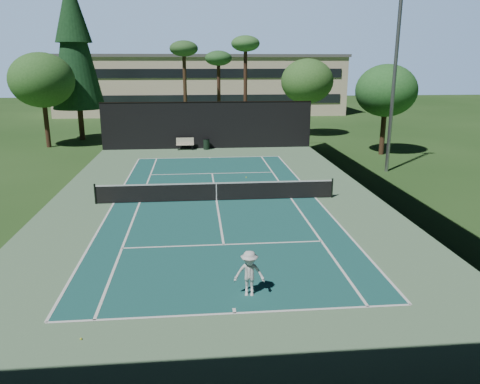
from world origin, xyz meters
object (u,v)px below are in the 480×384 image
(tennis_ball_d, at_px, (131,186))
(player, at_px, (249,273))
(tennis_ball_a, at_px, (81,339))
(tennis_ball_b, at_px, (205,188))
(tennis_net, at_px, (216,191))
(trash_bin, at_px, (206,144))
(tennis_ball_c, at_px, (246,177))
(park_bench, at_px, (185,143))

(tennis_ball_d, bearing_deg, player, -68.64)
(tennis_ball_a, relative_size, tennis_ball_b, 1.03)
(tennis_net, relative_size, tennis_ball_d, 221.90)
(tennis_ball_a, relative_size, trash_bin, 0.07)
(tennis_net, distance_m, tennis_ball_c, 5.46)
(park_bench, bearing_deg, trash_bin, -1.32)
(tennis_ball_b, relative_size, trash_bin, 0.07)
(trash_bin, bearing_deg, tennis_ball_a, -98.27)
(tennis_net, bearing_deg, park_bench, 97.23)
(tennis_ball_b, bearing_deg, park_bench, 96.26)
(trash_bin, bearing_deg, tennis_ball_b, -91.85)
(tennis_ball_c, height_order, park_bench, park_bench)
(player, xyz_separation_m, tennis_ball_b, (-1.13, 13.47, -0.73))
(tennis_ball_c, relative_size, tennis_ball_d, 1.33)
(tennis_net, distance_m, tennis_ball_d, 6.23)
(tennis_ball_a, xyz_separation_m, trash_bin, (4.12, 28.34, 0.45))
(tennis_ball_a, bearing_deg, tennis_net, 71.62)
(tennis_ball_b, height_order, park_bench, park_bench)
(tennis_ball_c, distance_m, park_bench, 11.34)
(trash_bin, bearing_deg, player, -88.44)
(tennis_ball_c, xyz_separation_m, trash_bin, (-2.31, 10.50, 0.44))
(tennis_net, relative_size, tennis_ball_b, 202.50)
(tennis_net, distance_m, trash_bin, 15.50)
(player, xyz_separation_m, tennis_ball_d, (-5.62, 14.37, -0.74))
(park_bench, bearing_deg, tennis_ball_c, -68.61)
(tennis_net, bearing_deg, player, -86.99)
(tennis_net, height_order, tennis_ball_d, tennis_net)
(tennis_ball_b, bearing_deg, tennis_ball_c, 40.11)
(tennis_net, bearing_deg, tennis_ball_d, 144.54)
(trash_bin, bearing_deg, tennis_ball_d, -112.41)
(tennis_net, distance_m, park_bench, 15.66)
(player, height_order, park_bench, player)
(tennis_net, height_order, tennis_ball_b, tennis_net)
(tennis_ball_b, xyz_separation_m, park_bench, (-1.41, 12.84, 0.51))
(park_bench, bearing_deg, tennis_ball_b, -83.74)
(tennis_net, distance_m, tennis_ball_a, 13.55)
(tennis_net, relative_size, player, 8.43)
(tennis_ball_b, bearing_deg, player, -85.21)
(tennis_ball_a, bearing_deg, tennis_ball_b, 76.59)
(tennis_ball_c, bearing_deg, player, -95.78)
(tennis_ball_b, xyz_separation_m, tennis_ball_d, (-4.49, 0.90, -0.00))
(tennis_ball_c, bearing_deg, trash_bin, 102.40)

